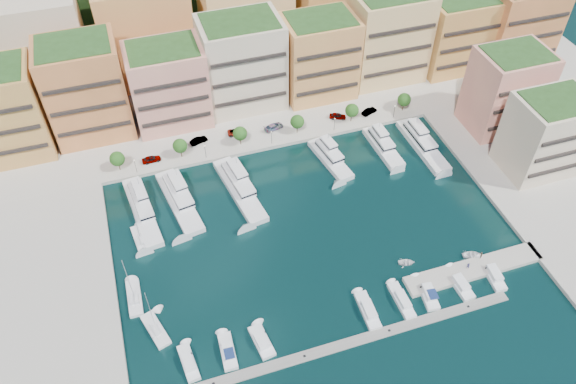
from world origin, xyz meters
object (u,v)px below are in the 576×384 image
Objects in this scene: cruiser_6 at (402,301)px; cruiser_8 at (459,284)px; yacht_4 at (330,157)px; car_0 at (151,159)px; lamppost_4 at (394,110)px; tree_4 at (352,110)px; tree_5 at (404,100)px; cruiser_1 at (228,352)px; yacht_5 at (382,145)px; lamppost_2 at (272,135)px; lamppost_3 at (335,122)px; person_0 at (468,266)px; lamppost_0 at (135,164)px; tree_3 at (297,122)px; car_4 at (338,116)px; lamppost_1 at (205,149)px; sailboat_2 at (141,240)px; cruiser_5 at (368,311)px; car_2 at (237,132)px; tree_0 at (117,159)px; car_1 at (199,140)px; cruiser_9 at (493,274)px; cruiser_2 at (262,342)px; tree_1 at (180,146)px; cruiser_7 at (427,293)px; yacht_2 at (239,186)px; yacht_0 at (141,208)px; sailboat_0 at (156,330)px; person_1 at (481,255)px; sailboat_1 at (135,298)px; tree_2 at (240,134)px; yacht_1 at (179,199)px; yacht_6 at (421,142)px; tender_0 at (407,263)px; tender_2 at (472,255)px; car_5 at (369,111)px.

cruiser_6 is 13.61m from cruiser_8.
yacht_4 is 46.48m from car_0.
cruiser_6 is at bearing -113.79° from lamppost_4.
tree_5 is (16.00, 0.00, 0.00)m from tree_4.
cruiser_1 is at bearing -138.60° from tree_5.
yacht_5 is 46.02m from cruiser_8.
lamppost_3 is (18.00, 0.00, 0.00)m from lamppost_2.
cruiser_1 is at bearing 38.48° from person_0.
lamppost_2 is 0.49× the size of cruiser_8.
lamppost_0 is 54.00m from lamppost_3.
tree_3 is 1.20× the size of car_4.
lamppost_2 is 57.05m from cruiser_6.
sailboat_2 reaches higher than lamppost_1.
cruiser_5 is 63.59m from car_2.
car_2 is at bearing 100.42° from cruiser_5.
tree_0 reaches higher than cruiser_6.
car_1 is 75.75m from person_0.
cruiser_9 is (69.14, -55.80, -3.28)m from lamppost_0.
car_0 is (-13.82, 2.92, -2.00)m from lamppost_1.
lamppost_3 is 0.46× the size of cruiser_9.
lamppost_1 is 70.46m from person_0.
tree_1 is at bearing 94.90° from cruiser_2.
tree_1 is at bearing 125.45° from cruiser_7.
lamppost_1 is 14.47m from yacht_2.
tree_1 reaches higher than yacht_0.
sailboat_0 is at bearing -93.09° from lamppost_0.
person_1 is at bearing -131.79° from car_0.
cruiser_8 is (50.91, 0.01, -0.02)m from cruiser_1.
car_1 is at bearing 109.70° from cruiser_5.
sailboat_1 is at bearing 135.58° from car_1.
yacht_5 is at bearing 21.79° from sailboat_1.
tree_2 is at bearing -128.27° from car_1.
tree_2 is 1.35× the size of lamppost_1.
yacht_1 reaches higher than cruiser_9.
cruiser_6 is at bearing -10.40° from sailboat_0.
tree_1 reaches higher than lamppost_1.
cruiser_5 is at bearing -94.23° from tree_3.
yacht_5 is at bearing -10.15° from tree_0.
tree_3 is 0.71× the size of cruiser_2.
yacht_4 is (48.82, -10.03, -2.73)m from lamppost_0.
tree_3 is 58.99m from person_1.
tree_3 reaches higher than yacht_6.
lamppost_0 reaches higher than cruiser_9.
lamppost_1 is 63.15m from cruiser_6.
cruiser_6 is at bearing -179.99° from cruiser_9.
cruiser_5 is 15.87m from tender_0.
car_5 is (-1.49, 53.59, 1.34)m from tender_2.
lamppost_0 is at bearing 66.24° from tender_2.
car_0 is at bearing 167.82° from yacht_6.
cruiser_6 is at bearing -49.65° from lamppost_0.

